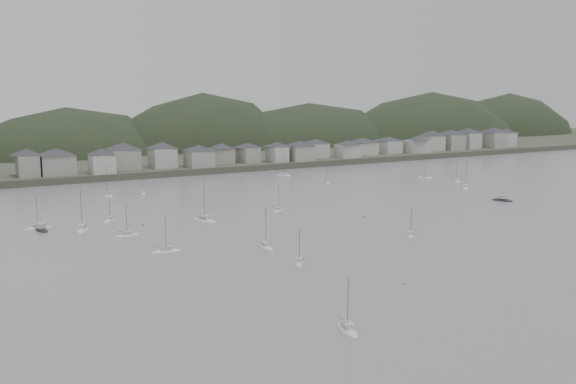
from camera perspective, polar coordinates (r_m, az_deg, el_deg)
ground at (r=144.35m, az=14.97°, el=-6.47°), size 900.00×900.00×0.00m
far_shore_land at (r=407.22m, az=-15.51°, el=3.64°), size 900.00×250.00×3.00m
forested_ridge at (r=385.24m, az=-13.79°, el=1.50°), size 851.55×103.94×102.57m
waterfront_town at (r=320.13m, az=-1.71°, el=3.85°), size 451.48×28.46×12.92m
sailboat_lead at (r=285.37m, az=12.42°, el=1.28°), size 4.29×8.16×10.66m
moored_fleet at (r=185.50m, az=-4.89°, el=-2.68°), size 266.36×177.73×13.33m
motor_launch_near at (r=232.98m, az=18.97°, el=-0.70°), size 5.46×7.93×3.80m
motor_launch_far at (r=186.27m, az=-21.57°, el=-3.21°), size 3.86×7.44×3.71m
mooring_buoys at (r=185.39m, az=3.72°, el=-2.69°), size 187.91×111.63×0.70m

